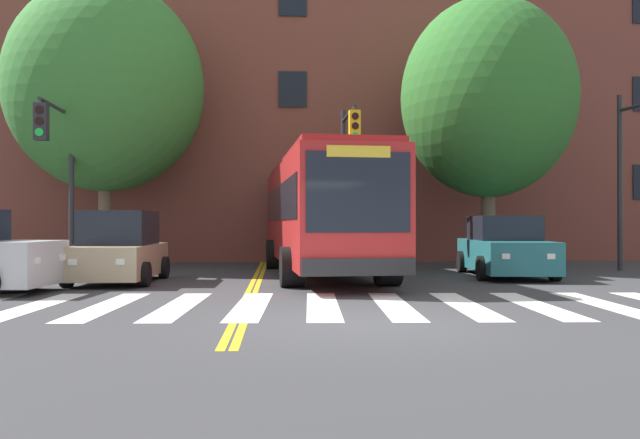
{
  "coord_description": "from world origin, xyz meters",
  "views": [
    {
      "loc": [
        -1.14,
        -9.52,
        1.53
      ],
      "look_at": [
        -0.05,
        7.85,
        1.62
      ],
      "focal_mm": 35.0,
      "sensor_mm": 36.0,
      "label": 1
    }
  ],
  "objects_px": {
    "city_bus": "(320,211)",
    "street_tree_curbside_small": "(105,87)",
    "car_red_behind_bus": "(283,238)",
    "street_tree_curbside_large": "(488,99)",
    "car_teal_far_lane": "(504,249)",
    "car_tan_near_lane": "(119,250)",
    "traffic_light_overhead": "(348,159)",
    "traffic_light_far_corner": "(59,154)"
  },
  "relations": [
    {
      "from": "street_tree_curbside_large",
      "to": "street_tree_curbside_small",
      "type": "relative_size",
      "value": 0.92
    },
    {
      "from": "traffic_light_overhead",
      "to": "car_tan_near_lane",
      "type": "bearing_deg",
      "value": -145.92
    },
    {
      "from": "traffic_light_overhead",
      "to": "street_tree_curbside_large",
      "type": "relative_size",
      "value": 0.61
    },
    {
      "from": "street_tree_curbside_large",
      "to": "car_teal_far_lane",
      "type": "bearing_deg",
      "value": -100.26
    },
    {
      "from": "car_tan_near_lane",
      "to": "car_teal_far_lane",
      "type": "xyz_separation_m",
      "value": [
        10.54,
        1.25,
        -0.04
      ]
    },
    {
      "from": "car_red_behind_bus",
      "to": "street_tree_curbside_small",
      "type": "bearing_deg",
      "value": -137.49
    },
    {
      "from": "car_red_behind_bus",
      "to": "street_tree_curbside_large",
      "type": "relative_size",
      "value": 0.46
    },
    {
      "from": "city_bus",
      "to": "car_teal_far_lane",
      "type": "distance_m",
      "value": 5.42
    },
    {
      "from": "city_bus",
      "to": "car_red_behind_bus",
      "type": "relative_size",
      "value": 2.75
    },
    {
      "from": "car_teal_far_lane",
      "to": "street_tree_curbside_large",
      "type": "distance_m",
      "value": 5.75
    },
    {
      "from": "car_tan_near_lane",
      "to": "street_tree_curbside_large",
      "type": "bearing_deg",
      "value": 20.8
    },
    {
      "from": "city_bus",
      "to": "street_tree_curbside_small",
      "type": "bearing_deg",
      "value": 154.45
    },
    {
      "from": "city_bus",
      "to": "car_red_behind_bus",
      "type": "height_order",
      "value": "city_bus"
    },
    {
      "from": "city_bus",
      "to": "traffic_light_far_corner",
      "type": "distance_m",
      "value": 7.79
    },
    {
      "from": "city_bus",
      "to": "street_tree_curbside_small",
      "type": "relative_size",
      "value": 1.17
    },
    {
      "from": "car_teal_far_lane",
      "to": "traffic_light_overhead",
      "type": "distance_m",
      "value": 5.92
    },
    {
      "from": "traffic_light_overhead",
      "to": "car_red_behind_bus",
      "type": "bearing_deg",
      "value": 107.45
    },
    {
      "from": "car_red_behind_bus",
      "to": "street_tree_curbside_small",
      "type": "height_order",
      "value": "street_tree_curbside_small"
    },
    {
      "from": "traffic_light_overhead",
      "to": "street_tree_curbside_small",
      "type": "bearing_deg",
      "value": 171.58
    },
    {
      "from": "car_teal_far_lane",
      "to": "street_tree_curbside_large",
      "type": "bearing_deg",
      "value": 79.74
    },
    {
      "from": "city_bus",
      "to": "car_tan_near_lane",
      "type": "relative_size",
      "value": 3.06
    },
    {
      "from": "car_tan_near_lane",
      "to": "street_tree_curbside_small",
      "type": "distance_m",
      "value": 7.92
    },
    {
      "from": "car_tan_near_lane",
      "to": "car_red_behind_bus",
      "type": "distance_m",
      "value": 11.88
    },
    {
      "from": "street_tree_curbside_small",
      "to": "car_red_behind_bus",
      "type": "bearing_deg",
      "value": 42.51
    },
    {
      "from": "car_red_behind_bus",
      "to": "traffic_light_far_corner",
      "type": "xyz_separation_m",
      "value": [
        -6.53,
        -8.77,
        2.68
      ]
    },
    {
      "from": "car_teal_far_lane",
      "to": "street_tree_curbside_large",
      "type": "relative_size",
      "value": 0.53
    },
    {
      "from": "car_tan_near_lane",
      "to": "traffic_light_overhead",
      "type": "height_order",
      "value": "traffic_light_overhead"
    },
    {
      "from": "car_red_behind_bus",
      "to": "street_tree_curbside_large",
      "type": "bearing_deg",
      "value": -45.19
    },
    {
      "from": "city_bus",
      "to": "traffic_light_overhead",
      "type": "relative_size",
      "value": 2.11
    },
    {
      "from": "traffic_light_far_corner",
      "to": "traffic_light_overhead",
      "type": "distance_m",
      "value": 8.89
    },
    {
      "from": "city_bus",
      "to": "car_red_behind_bus",
      "type": "distance_m",
      "value": 9.15
    },
    {
      "from": "traffic_light_far_corner",
      "to": "car_red_behind_bus",
      "type": "bearing_deg",
      "value": 53.33
    },
    {
      "from": "city_bus",
      "to": "car_red_behind_bus",
      "type": "xyz_separation_m",
      "value": [
        -1.08,
        9.02,
        -1.02
      ]
    },
    {
      "from": "car_tan_near_lane",
      "to": "traffic_light_overhead",
      "type": "distance_m",
      "value": 8.18
    },
    {
      "from": "car_red_behind_bus",
      "to": "street_tree_curbside_small",
      "type": "distance_m",
      "value": 9.85
    },
    {
      "from": "car_teal_far_lane",
      "to": "street_tree_curbside_small",
      "type": "bearing_deg",
      "value": 161.02
    },
    {
      "from": "city_bus",
      "to": "traffic_light_overhead",
      "type": "height_order",
      "value": "traffic_light_overhead"
    },
    {
      "from": "car_red_behind_bus",
      "to": "car_teal_far_lane",
      "type": "bearing_deg",
      "value": -57.33
    },
    {
      "from": "car_teal_far_lane",
      "to": "car_red_behind_bus",
      "type": "distance_m",
      "value": 11.72
    },
    {
      "from": "car_tan_near_lane",
      "to": "street_tree_curbside_large",
      "type": "xyz_separation_m",
      "value": [
        11.07,
        4.21,
        4.85
      ]
    },
    {
      "from": "car_tan_near_lane",
      "to": "car_red_behind_bus",
      "type": "xyz_separation_m",
      "value": [
        4.21,
        11.11,
        0.01
      ]
    },
    {
      "from": "street_tree_curbside_large",
      "to": "car_red_behind_bus",
      "type": "bearing_deg",
      "value": 134.81
    }
  ]
}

